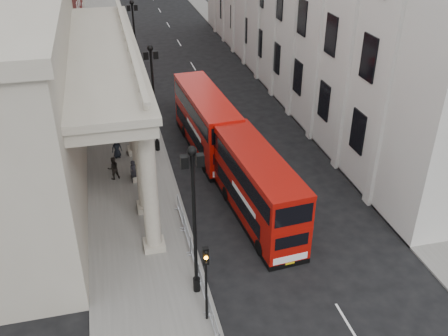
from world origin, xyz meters
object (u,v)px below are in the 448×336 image
Objects in this scene: lamp_post_north at (135,36)px; pedestrian_c at (117,148)px; pedestrian_a at (134,171)px; lamp_post_south at (194,214)px; lamp_post_mid at (153,92)px; bus_far at (206,121)px; pedestrian_b at (113,168)px; bus_near at (257,185)px; traffic_light at (206,271)px.

pedestrian_c is at bearing -100.74° from lamp_post_north.
pedestrian_a reaches higher than pedestrian_c.
lamp_post_south is 16.00m from lamp_post_mid.
lamp_post_north is 16.98m from bus_far.
lamp_post_north is at bearing -116.24° from pedestrian_b.
pedestrian_b is (-1.37, 0.79, 0.01)m from pedestrian_a.
lamp_post_mid is 11.69m from bus_near.
pedestrian_a is at bearing -84.60° from pedestrian_c.
lamp_post_north is 1.93× the size of traffic_light.
lamp_post_mid reaches higher than pedestrian_c.
traffic_light is at bearing -89.83° from lamp_post_north.
lamp_post_south reaches higher than bus_near.
lamp_post_mid is at bearing 170.90° from bus_far.
lamp_post_mid is 6.42m from pedestrian_b.
bus_far is at bearing -7.36° from pedestrian_c.
lamp_post_south is 12.43m from pedestrian_a.
lamp_post_south reaches higher than bus_far.
pedestrian_a is 1.58m from pedestrian_b.
lamp_post_mid is 16.00m from lamp_post_north.
lamp_post_north is 26.87m from bus_near.
lamp_post_north is at bearing 90.17° from traffic_light.
bus_near is at bearing 58.24° from traffic_light.
bus_far is 7.13m from pedestrian_c.
bus_near is at bearing 125.55° from pedestrian_b.
bus_far is at bearing 91.26° from bus_near.
lamp_post_mid reaches higher than traffic_light.
traffic_light reaches higher than pedestrian_b.
traffic_light is 18.08m from bus_far.
lamp_post_mid reaches higher than bus_far.
traffic_light is (0.10, -2.02, -1.80)m from lamp_post_south.
lamp_post_mid is at bearing 110.70° from bus_near.
lamp_post_mid is 4.62m from bus_far.
traffic_light is 2.56× the size of pedestrian_b.
lamp_post_north is at bearing 99.31° from bus_far.
bus_near is 0.97× the size of bus_far.
lamp_post_north is at bearing 90.00° from lamp_post_south.
pedestrian_c is at bearing -113.38° from pedestrian_b.
pedestrian_c is at bearing 79.16° from pedestrian_a.
lamp_post_mid is 5.11m from pedestrian_c.
lamp_post_south is 7.95m from bus_near.
bus_far is 7.39m from pedestrian_a.
bus_far is (3.75, 17.67, -0.73)m from traffic_light.
lamp_post_north is 20.91m from pedestrian_a.
lamp_post_north is 17.23m from pedestrian_c.
lamp_post_north reaches higher than pedestrian_a.
lamp_post_mid is 0.78× the size of bus_far.
pedestrian_c is at bearing 176.97° from bus_far.
pedestrian_b is (-3.63, 14.39, -2.15)m from traffic_light.
pedestrian_c is (-3.22, 17.56, -2.22)m from traffic_light.
traffic_light and bus_near have the same top height.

